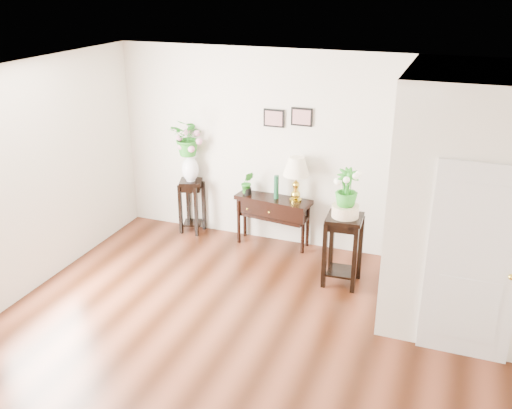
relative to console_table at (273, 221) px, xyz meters
The scene contains 18 objects.
floor 2.66m from the console_table, 77.06° to the right, with size 6.00×5.50×0.02m, color brown.
ceiling 3.59m from the console_table, 77.06° to the right, with size 6.00×5.50×0.02m, color white.
wall_back 1.20m from the console_table, 16.95° to the left, with size 6.00×0.02×2.80m, color beige.
partition 2.99m from the console_table, 16.46° to the right, with size 1.80×1.95×2.80m, color beige.
door 3.31m from the console_table, 33.71° to the right, with size 0.90×0.05×2.10m, color silver.
art_print_left 1.49m from the console_table, 110.41° to the left, with size 0.30×0.02×0.25m, color black.
art_print_right 1.58m from the console_table, 25.17° to the left, with size 0.30×0.02×0.25m, color black.
wall_ornament 2.52m from the console_table, 20.94° to the right, with size 0.51×0.51×0.07m, color #D8BB57.
console_table is the anchor object (origin of this frame).
table_lamp 0.79m from the console_table, ahead, with size 0.37×0.37×0.65m, color gold.
green_vase 0.54m from the console_table, ahead, with size 0.07×0.07×0.34m, color #154A2E.
potted_plant 0.66m from the console_table, behind, with size 0.18×0.15×0.33m, color #248221.
plant_stand_a 1.31m from the console_table, behind, with size 0.32×0.32×0.83m, color black.
porcelain_vase 1.48m from the console_table, behind, with size 0.25×0.25×0.44m, color white, non-canonical shape.
lily_arrangement 1.74m from the console_table, behind, with size 0.50×0.43×0.56m, color #248221.
plant_stand_b 1.42m from the console_table, 32.72° to the right, with size 0.44×0.44×0.93m, color black.
ceramic_bowl 1.56m from the console_table, 32.72° to the right, with size 0.33×0.33×0.15m, color silver.
narcissus 1.70m from the console_table, 32.72° to the right, with size 0.28×0.28×0.49m, color #248221.
Camera 1 is at (1.83, -4.63, 3.71)m, focal length 40.00 mm.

